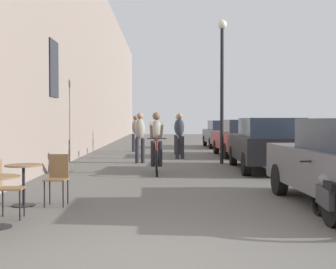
# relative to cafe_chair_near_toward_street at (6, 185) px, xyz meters

# --- Properties ---
(ground_plane) EXTENTS (88.00, 88.00, 0.00)m
(ground_plane) POSITION_rel_cafe_chair_near_toward_street_xyz_m (2.32, -2.26, -0.52)
(ground_plane) COLOR #5B5954
(building_facade_left) EXTENTS (0.54, 68.00, 8.76)m
(building_facade_left) POSITION_rel_cafe_chair_near_toward_street_xyz_m (-1.13, 11.73, 3.86)
(building_facade_left) COLOR gray
(building_facade_left) RESTS_ON ground_plane
(cafe_chair_near_toward_street) EXTENTS (0.41, 0.41, 0.89)m
(cafe_chair_near_toward_street) POSITION_rel_cafe_chair_near_toward_street_xyz_m (0.00, 0.00, 0.00)
(cafe_chair_near_toward_street) COLOR black
(cafe_chair_near_toward_street) RESTS_ON ground_plane
(cafe_table_mid) EXTENTS (0.64, 0.64, 0.72)m
(cafe_table_mid) POSITION_rel_cafe_chair_near_toward_street_xyz_m (-0.04, 1.06, 0.00)
(cafe_table_mid) COLOR black
(cafe_table_mid) RESTS_ON ground_plane
(cafe_chair_mid_toward_street) EXTENTS (0.40, 0.40, 0.89)m
(cafe_chair_mid_toward_street) POSITION_rel_cafe_chair_near_toward_street_xyz_m (0.53, 1.14, 0.00)
(cafe_chair_mid_toward_street) COLOR black
(cafe_chair_mid_toward_street) RESTS_ON ground_plane
(cyclist_on_bicycle) EXTENTS (0.52, 1.76, 1.74)m
(cyclist_on_bicycle) POSITION_rel_cafe_chair_near_toward_street_xyz_m (2.22, 5.95, 0.29)
(cyclist_on_bicycle) COLOR black
(cyclist_on_bicycle) RESTS_ON ground_plane
(pedestrian_near) EXTENTS (0.38, 0.30, 1.74)m
(pedestrian_near) POSITION_rel_cafe_chair_near_toward_street_xyz_m (1.62, 9.15, 0.47)
(pedestrian_near) COLOR #26262D
(pedestrian_near) RESTS_ON ground_plane
(pedestrian_mid) EXTENTS (0.37, 0.28, 1.76)m
(pedestrian_mid) POSITION_rel_cafe_chair_near_toward_street_xyz_m (3.07, 10.93, 0.47)
(pedestrian_mid) COLOR #26262D
(pedestrian_mid) RESTS_ON ground_plane
(pedestrian_far) EXTENTS (0.36, 0.28, 1.73)m
(pedestrian_far) POSITION_rel_cafe_chair_near_toward_street_xyz_m (3.08, 13.10, 0.46)
(pedestrian_far) COLOR #26262D
(pedestrian_far) RESTS_ON ground_plane
(pedestrian_furthest) EXTENTS (0.37, 0.28, 1.70)m
(pedestrian_furthest) POSITION_rel_cafe_chair_near_toward_street_xyz_m (1.15, 15.04, 0.44)
(pedestrian_furthest) COLOR #26262D
(pedestrian_furthest) RESTS_ON ground_plane
(street_lamp) EXTENTS (0.32, 0.32, 4.90)m
(street_lamp) POSITION_rel_cafe_chair_near_toward_street_xyz_m (4.43, 8.95, 2.59)
(street_lamp) COLOR black
(street_lamp) RESTS_ON ground_plane
(parked_car_second) EXTENTS (1.96, 4.41, 1.55)m
(parked_car_second) POSITION_rel_cafe_chair_near_toward_street_xyz_m (5.50, 6.74, 0.29)
(parked_car_second) COLOR black
(parked_car_second) RESTS_ON ground_plane
(parked_car_third) EXTENTS (1.88, 4.26, 1.50)m
(parked_car_third) POSITION_rel_cafe_chair_near_toward_street_xyz_m (5.62, 12.11, 0.26)
(parked_car_third) COLOR maroon
(parked_car_third) RESTS_ON ground_plane
(parked_car_fourth) EXTENTS (1.80, 4.14, 1.46)m
(parked_car_fourth) POSITION_rel_cafe_chair_near_toward_street_xyz_m (5.66, 18.22, 0.24)
(parked_car_fourth) COLOR #595960
(parked_car_fourth) RESTS_ON ground_plane
(parked_motorcycle) EXTENTS (0.62, 2.14, 0.92)m
(parked_motorcycle) POSITION_rel_cafe_chair_near_toward_street_xyz_m (4.76, -0.50, -0.11)
(parked_motorcycle) COLOR black
(parked_motorcycle) RESTS_ON ground_plane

